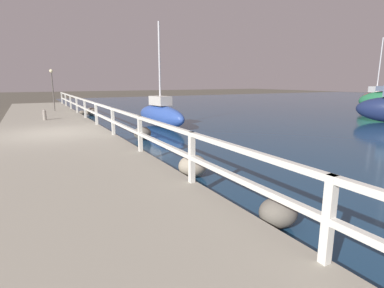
{
  "coord_description": "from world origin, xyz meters",
  "views": [
    {
      "loc": [
        -0.74,
        -12.14,
        2.18
      ],
      "look_at": [
        4.71,
        -2.14,
        -0.2
      ],
      "focal_mm": 28.0,
      "sensor_mm": 36.0,
      "label": 1
    }
  ],
  "objects_px": {
    "dock_lamp": "(52,82)",
    "mooring_bollard": "(44,115)",
    "sailboat_blue": "(161,114)",
    "sailboat_red": "(376,99)"
  },
  "relations": [
    {
      "from": "dock_lamp",
      "to": "mooring_bollard",
      "type": "bearing_deg",
      "value": -99.62
    },
    {
      "from": "dock_lamp",
      "to": "sailboat_blue",
      "type": "bearing_deg",
      "value": -62.5
    },
    {
      "from": "mooring_bollard",
      "to": "sailboat_blue",
      "type": "xyz_separation_m",
      "value": [
        4.95,
        -3.06,
        0.05
      ]
    },
    {
      "from": "mooring_bollard",
      "to": "sailboat_red",
      "type": "xyz_separation_m",
      "value": [
        25.46,
        -1.42,
        0.16
      ]
    },
    {
      "from": "dock_lamp",
      "to": "sailboat_red",
      "type": "xyz_separation_m",
      "value": [
        24.64,
        -6.29,
        -1.43
      ]
    },
    {
      "from": "mooring_bollard",
      "to": "dock_lamp",
      "type": "height_order",
      "value": "dock_lamp"
    },
    {
      "from": "sailboat_blue",
      "to": "mooring_bollard",
      "type": "bearing_deg",
      "value": 141.69
    },
    {
      "from": "sailboat_blue",
      "to": "sailboat_red",
      "type": "bearing_deg",
      "value": -2.06
    },
    {
      "from": "mooring_bollard",
      "to": "sailboat_blue",
      "type": "relative_size",
      "value": 0.11
    },
    {
      "from": "sailboat_blue",
      "to": "dock_lamp",
      "type": "bearing_deg",
      "value": 110.88
    }
  ]
}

